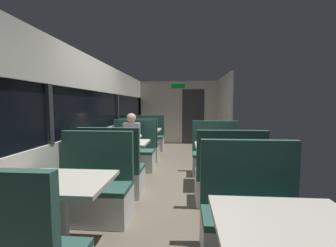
# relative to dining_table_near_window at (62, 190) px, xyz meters

# --- Properties ---
(ground_plane) EXTENTS (3.30, 9.20, 0.02)m
(ground_plane) POSITION_rel_dining_table_near_window_xyz_m (0.89, 2.09, -0.65)
(ground_plane) COLOR #665B4C
(carriage_window_panel_left) EXTENTS (0.09, 8.48, 2.30)m
(carriage_window_panel_left) POSITION_rel_dining_table_near_window_xyz_m (-0.56, 2.09, 0.47)
(carriage_window_panel_left) COLOR beige
(carriage_window_panel_left) RESTS_ON ground_plane
(carriage_end_bulkhead) EXTENTS (2.90, 0.11, 2.30)m
(carriage_end_bulkhead) POSITION_rel_dining_table_near_window_xyz_m (0.95, 6.28, 0.50)
(carriage_end_bulkhead) COLOR beige
(carriage_end_bulkhead) RESTS_ON ground_plane
(carriage_aisle_panel_right) EXTENTS (0.08, 2.40, 2.30)m
(carriage_aisle_panel_right) POSITION_rel_dining_table_near_window_xyz_m (2.34, 5.09, 0.51)
(carriage_aisle_panel_right) COLOR beige
(carriage_aisle_panel_right) RESTS_ON ground_plane
(dining_table_near_window) EXTENTS (0.90, 0.70, 0.74)m
(dining_table_near_window) POSITION_rel_dining_table_near_window_xyz_m (0.00, 0.00, 0.00)
(dining_table_near_window) COLOR #9E9EA3
(dining_table_near_window) RESTS_ON ground_plane
(bench_near_window_facing_entry) EXTENTS (0.95, 0.50, 1.10)m
(bench_near_window_facing_entry) POSITION_rel_dining_table_near_window_xyz_m (0.00, 0.70, -0.31)
(bench_near_window_facing_entry) COLOR silver
(bench_near_window_facing_entry) RESTS_ON ground_plane
(dining_table_mid_window) EXTENTS (0.90, 0.70, 0.74)m
(dining_table_mid_window) POSITION_rel_dining_table_near_window_xyz_m (0.00, 2.15, 0.00)
(dining_table_mid_window) COLOR #9E9EA3
(dining_table_mid_window) RESTS_ON ground_plane
(bench_mid_window_facing_end) EXTENTS (0.95, 0.50, 1.10)m
(bench_mid_window_facing_end) POSITION_rel_dining_table_near_window_xyz_m (0.00, 1.45, -0.31)
(bench_mid_window_facing_end) COLOR silver
(bench_mid_window_facing_end) RESTS_ON ground_plane
(bench_mid_window_facing_entry) EXTENTS (0.95, 0.50, 1.10)m
(bench_mid_window_facing_entry) POSITION_rel_dining_table_near_window_xyz_m (0.00, 2.85, -0.31)
(bench_mid_window_facing_entry) COLOR silver
(bench_mid_window_facing_entry) RESTS_ON ground_plane
(dining_table_far_window) EXTENTS (0.90, 0.70, 0.74)m
(dining_table_far_window) POSITION_rel_dining_table_near_window_xyz_m (0.00, 4.30, 0.00)
(dining_table_far_window) COLOR #9E9EA3
(dining_table_far_window) RESTS_ON ground_plane
(bench_far_window_facing_end) EXTENTS (0.95, 0.50, 1.10)m
(bench_far_window_facing_end) POSITION_rel_dining_table_near_window_xyz_m (0.00, 3.60, -0.31)
(bench_far_window_facing_end) COLOR silver
(bench_far_window_facing_end) RESTS_ON ground_plane
(bench_far_window_facing_entry) EXTENTS (0.95, 0.50, 1.10)m
(bench_far_window_facing_entry) POSITION_rel_dining_table_near_window_xyz_m (0.00, 5.00, -0.31)
(bench_far_window_facing_entry) COLOR silver
(bench_far_window_facing_entry) RESTS_ON ground_plane
(dining_table_front_aisle) EXTENTS (0.90, 0.70, 0.74)m
(dining_table_front_aisle) POSITION_rel_dining_table_near_window_xyz_m (1.79, -0.60, 0.00)
(dining_table_front_aisle) COLOR #9E9EA3
(dining_table_front_aisle) RESTS_ON ground_plane
(bench_front_aisle_facing_entry) EXTENTS (0.95, 0.50, 1.10)m
(bench_front_aisle_facing_entry) POSITION_rel_dining_table_near_window_xyz_m (1.79, 0.10, -0.31)
(bench_front_aisle_facing_entry) COLOR silver
(bench_front_aisle_facing_entry) RESTS_ON ground_plane
(dining_table_rear_aisle) EXTENTS (0.90, 0.70, 0.74)m
(dining_table_rear_aisle) POSITION_rel_dining_table_near_window_xyz_m (1.79, 1.95, 0.00)
(dining_table_rear_aisle) COLOR #9E9EA3
(dining_table_rear_aisle) RESTS_ON ground_plane
(bench_rear_aisle_facing_end) EXTENTS (0.95, 0.50, 1.10)m
(bench_rear_aisle_facing_end) POSITION_rel_dining_table_near_window_xyz_m (1.79, 1.25, -0.31)
(bench_rear_aisle_facing_end) COLOR silver
(bench_rear_aisle_facing_end) RESTS_ON ground_plane
(bench_rear_aisle_facing_entry) EXTENTS (0.95, 0.50, 1.10)m
(bench_rear_aisle_facing_entry) POSITION_rel_dining_table_near_window_xyz_m (1.79, 2.65, -0.31)
(bench_rear_aisle_facing_entry) COLOR silver
(bench_rear_aisle_facing_entry) RESTS_ON ground_plane
(seated_passenger) EXTENTS (0.47, 0.55, 1.26)m
(seated_passenger) POSITION_rel_dining_table_near_window_xyz_m (0.00, 2.78, -0.10)
(seated_passenger) COLOR #26262D
(seated_passenger) RESTS_ON ground_plane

